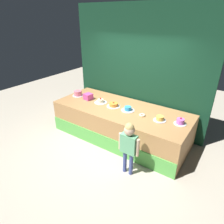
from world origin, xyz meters
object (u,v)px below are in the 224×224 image
(cake_center_right, at_px, (128,109))
(child_figure, at_px, (129,142))
(pink_box, at_px, (88,97))
(cake_right, at_px, (160,119))
(cake_center_left, at_px, (114,105))
(cake_left, at_px, (101,101))
(cake_far_left, at_px, (78,93))
(cake_far_right, at_px, (180,122))
(donut, at_px, (142,115))

(cake_center_right, bearing_deg, child_figure, -58.32)
(pink_box, height_order, cake_right, pink_box)
(child_figure, distance_m, cake_center_left, 1.46)
(pink_box, xyz_separation_m, cake_right, (2.05, -0.02, -0.04))
(cake_left, relative_size, cake_center_right, 1.01)
(pink_box, height_order, cake_far_left, cake_far_left)
(child_figure, distance_m, cake_far_right, 1.25)
(cake_far_left, height_order, cake_right, cake_far_left)
(cake_center_left, relative_size, cake_center_right, 1.06)
(cake_far_left, relative_size, cake_center_right, 0.98)
(cake_center_right, bearing_deg, cake_far_right, 2.95)
(donut, distance_m, cake_center_right, 0.42)
(cake_far_left, bearing_deg, cake_right, -1.37)
(pink_box, xyz_separation_m, cake_center_right, (1.23, 0.01, -0.04))
(cake_far_right, bearing_deg, cake_center_right, -177.05)
(cake_right, bearing_deg, cake_far_left, 178.63)
(cake_right, height_order, cake_far_right, cake_far_right)
(cake_left, relative_size, cake_right, 1.17)
(cake_center_right, relative_size, cake_far_right, 1.24)
(pink_box, distance_m, cake_right, 2.05)
(donut, xyz_separation_m, cake_far_right, (0.82, 0.13, 0.03))
(child_figure, xyz_separation_m, cake_center_right, (-0.63, 1.02, 0.12))
(donut, relative_size, cake_left, 0.44)
(donut, xyz_separation_m, cake_right, (0.41, 0.03, 0.02))
(cake_center_left, xyz_separation_m, cake_center_right, (0.41, 0.00, -0.00))
(cake_right, xyz_separation_m, cake_far_right, (0.41, 0.10, 0.01))
(donut, bearing_deg, cake_center_right, 171.47)
(cake_far_right, bearing_deg, child_figure, -119.09)
(pink_box, xyz_separation_m, cake_far_right, (2.46, 0.08, -0.03))
(cake_far_left, relative_size, cake_right, 1.12)
(cake_center_left, height_order, cake_far_right, cake_far_right)
(cake_far_right, bearing_deg, cake_right, -166.34)
(cake_center_left, relative_size, cake_far_right, 1.31)
(pink_box, relative_size, cake_center_left, 0.59)
(cake_center_right, distance_m, cake_far_right, 1.23)
(child_figure, bearing_deg, donut, 102.86)
(cake_far_left, bearing_deg, cake_left, -1.56)
(pink_box, distance_m, cake_center_right, 1.23)
(cake_right, bearing_deg, cake_center_left, 178.52)
(cake_center_left, bearing_deg, cake_far_left, 178.73)
(cake_right, bearing_deg, cake_far_right, 13.66)
(cake_far_right, bearing_deg, donut, -171.34)
(cake_left, xyz_separation_m, cake_center_left, (0.41, -0.00, 0.00))
(cake_center_left, bearing_deg, cake_center_right, 0.62)
(cake_right, bearing_deg, donut, -176.46)
(cake_center_right, height_order, cake_right, cake_right)
(cake_center_left, distance_m, cake_center_right, 0.41)
(child_figure, height_order, cake_far_right, child_figure)
(cake_far_left, xyz_separation_m, cake_far_right, (2.87, 0.04, -0.01))
(cake_left, xyz_separation_m, cake_center_right, (0.82, -0.00, 0.00))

